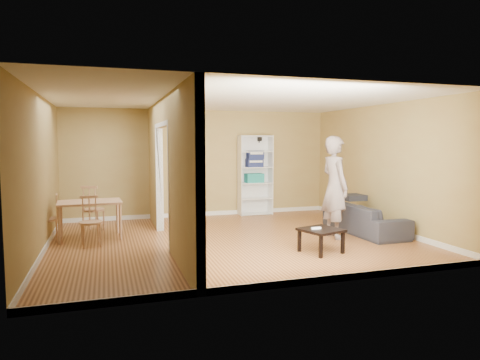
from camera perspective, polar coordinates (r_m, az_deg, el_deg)
name	(u,v)px	position (r m, az deg, el deg)	size (l,w,h in m)	color
room_shell	(233,170)	(7.89, -0.95, 1.29)	(6.50, 6.50, 6.50)	#AD723E
partition	(168,172)	(7.63, -9.62, 1.10)	(0.22, 5.50, 2.60)	#9D7E43
wall_speaker	(260,139)	(10.90, 2.62, 5.47)	(0.10, 0.10, 0.10)	black
sofa	(364,214)	(8.97, 16.27, -4.36)	(0.86, 2.01, 0.77)	black
person	(335,178)	(8.29, 12.55, 0.22)	(0.65, 0.83, 2.27)	slate
bookshelf	(255,175)	(10.79, 1.95, 0.68)	(0.84, 0.37, 1.99)	white
paper_box_teal	(254,178)	(10.74, 1.90, 0.27)	(0.44, 0.29, 0.23)	#165E4C
paper_box_navy_b	(254,163)	(10.72, 1.93, 2.29)	(0.40, 0.26, 0.20)	navy
paper_box_navy_c	(255,155)	(10.72, 2.03, 3.36)	(0.39, 0.26, 0.20)	navy
coffee_table	(321,232)	(7.21, 10.75, -6.87)	(0.60, 0.60, 0.40)	black
game_controller	(316,228)	(7.15, 10.12, -6.34)	(0.16, 0.04, 0.03)	white
dining_table	(90,205)	(8.54, -19.40, -3.20)	(1.14, 0.76, 0.71)	tan
chair_left	(48,218)	(8.61, -24.21, -4.64)	(0.40, 0.40, 0.87)	tan
chair_near	(91,221)	(7.99, -19.28, -5.18)	(0.40, 0.40, 0.88)	tan
chair_far	(93,208)	(9.19, -18.97, -3.60)	(0.44, 0.44, 0.96)	tan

